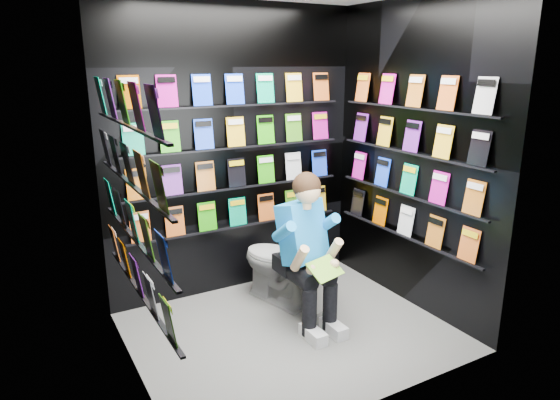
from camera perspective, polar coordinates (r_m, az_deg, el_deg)
floor at (r=4.14m, az=1.20°, el=-14.80°), size 2.40×2.40×0.00m
wall_back at (r=4.53m, az=-5.19°, el=5.43°), size 2.40×0.04×2.60m
wall_front at (r=2.87m, az=11.55°, el=-0.76°), size 2.40×0.04×2.60m
wall_left at (r=3.23m, az=-17.32°, el=0.66°), size 0.04×2.00×2.60m
wall_right at (r=4.38m, az=14.98°, el=4.62°), size 0.04×2.00×2.60m
comics_back at (r=4.50m, az=-5.03°, el=5.44°), size 2.10×0.06×1.37m
comics_left at (r=3.24m, az=-16.81°, el=0.82°), size 0.06×1.70×1.37m
comics_right at (r=4.36m, az=14.70°, el=4.66°), size 0.06×1.70×1.37m
toilet at (r=4.47m, az=-0.22°, el=-7.12°), size 0.61×0.84×0.73m
longbox at (r=4.52m, az=3.03°, el=-9.73°), size 0.35×0.48×0.32m
longbox_lid at (r=4.45m, az=3.06°, el=-7.65°), size 0.38×0.51×0.03m
reader at (r=4.03m, az=2.42°, el=-3.77°), size 0.69×0.85×1.36m
held_comic at (r=3.82m, az=5.18°, el=-7.82°), size 0.32×0.23×0.12m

